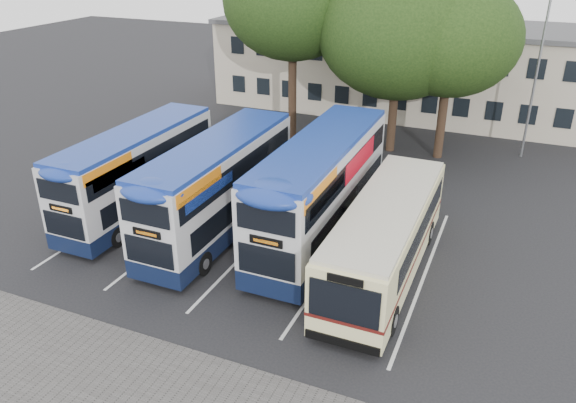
# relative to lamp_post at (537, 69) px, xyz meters

# --- Properties ---
(ground) EXTENTS (120.00, 120.00, 0.00)m
(ground) POSITION_rel_lamp_post_xyz_m (-6.00, -19.97, -5.08)
(ground) COLOR black
(ground) RESTS_ON ground
(bay_lines) EXTENTS (14.12, 11.00, 0.01)m
(bay_lines) POSITION_rel_lamp_post_xyz_m (-9.75, -14.97, -5.08)
(bay_lines) COLOR silver
(bay_lines) RESTS_ON ground
(depot_building) EXTENTS (32.40, 8.40, 6.20)m
(depot_building) POSITION_rel_lamp_post_xyz_m (-6.00, 7.02, -1.93)
(depot_building) COLOR #BFAD99
(depot_building) RESTS_ON ground
(lamp_post) EXTENTS (0.25, 1.05, 9.06)m
(lamp_post) POSITION_rel_lamp_post_xyz_m (0.00, 0.00, 0.00)
(lamp_post) COLOR gray
(lamp_post) RESTS_ON ground
(tree_left) EXTENTS (8.01, 8.01, 11.72)m
(tree_left) POSITION_rel_lamp_post_xyz_m (-13.51, -2.21, 3.21)
(tree_left) COLOR black
(tree_left) RESTS_ON ground
(tree_mid) EXTENTS (9.14, 9.14, 10.98)m
(tree_mid) POSITION_rel_lamp_post_xyz_m (-7.29, -1.91, 2.00)
(tree_mid) COLOR black
(tree_mid) RESTS_ON ground
(tree_right) EXTENTS (7.32, 7.32, 9.85)m
(tree_right) POSITION_rel_lamp_post_xyz_m (-4.48, -1.93, 1.64)
(tree_right) COLOR black
(tree_right) RESTS_ON ground
(bus_dd_left) EXTENTS (2.28, 9.43, 3.93)m
(bus_dd_left) POSITION_rel_lamp_post_xyz_m (-15.88, -14.56, -2.92)
(bus_dd_left) COLOR #0E1734
(bus_dd_left) RESTS_ON ground
(bus_dd_mid) EXTENTS (2.40, 9.90, 4.13)m
(bus_dd_mid) POSITION_rel_lamp_post_xyz_m (-11.57, -14.81, -2.81)
(bus_dd_mid) COLOR #0E1734
(bus_dd_mid) RESTS_ON ground
(bus_dd_right) EXTENTS (2.54, 10.50, 4.37)m
(bus_dd_right) POSITION_rel_lamp_post_xyz_m (-7.44, -13.64, -2.67)
(bus_dd_right) COLOR #0E1734
(bus_dd_right) RESTS_ON ground
(bus_single) EXTENTS (2.55, 10.01, 2.98)m
(bus_single) POSITION_rel_lamp_post_xyz_m (-4.26, -15.25, -3.39)
(bus_single) COLOR #FAEFA6
(bus_single) RESTS_ON ground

